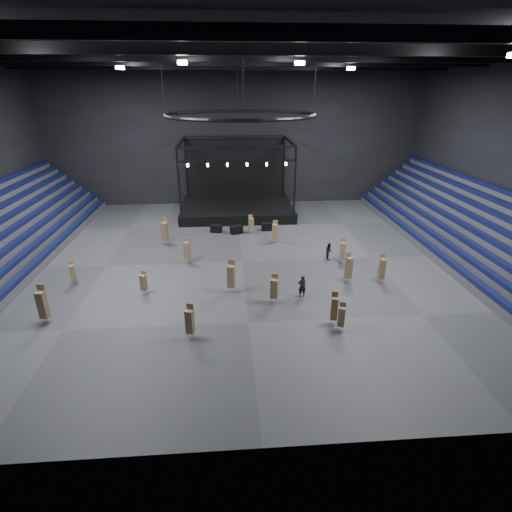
{
  "coord_description": "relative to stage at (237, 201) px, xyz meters",
  "views": [
    {
      "loc": [
        -1.27,
        -34.16,
        15.05
      ],
      "look_at": [
        1.14,
        -2.0,
        1.4
      ],
      "focal_mm": 28.0,
      "sensor_mm": 36.0,
      "label": 1
    }
  ],
  "objects": [
    {
      "name": "chair_stack_11",
      "position": [
        11.33,
        -21.38,
        -0.14
      ],
      "size": [
        0.49,
        0.49,
        2.57
      ],
      "rotation": [
        0.0,
        0.0,
        -0.06
      ],
      "color": "silver",
      "rests_on": "floor"
    },
    {
      "name": "bleachers_right",
      "position": [
        22.94,
        -16.24,
        0.28
      ],
      "size": [
        7.2,
        40.0,
        6.4
      ],
      "color": "#49494B",
      "rests_on": "floor"
    },
    {
      "name": "chair_stack_2",
      "position": [
        2.07,
        -24.05,
        -0.22
      ],
      "size": [
        0.65,
        0.65,
        2.31
      ],
      "rotation": [
        0.0,
        0.0,
        -0.28
      ],
      "color": "silver",
      "rests_on": "floor"
    },
    {
      "name": "flight_case_mid",
      "position": [
        -0.31,
        -8.28,
        -1.0
      ],
      "size": [
        1.49,
        1.12,
        0.89
      ],
      "primitive_type": "cube",
      "rotation": [
        0.0,
        0.0,
        0.38
      ],
      "color": "black",
      "rests_on": "floor"
    },
    {
      "name": "chair_stack_4",
      "position": [
        -5.04,
        -16.15,
        -0.16
      ],
      "size": [
        0.65,
        0.65,
        2.49
      ],
      "rotation": [
        0.0,
        0.0,
        -0.36
      ],
      "color": "silver",
      "rests_on": "floor"
    },
    {
      "name": "chair_stack_10",
      "position": [
        -1.11,
        -22.11,
        -0.03
      ],
      "size": [
        0.66,
        0.66,
        2.74
      ],
      "rotation": [
        0.0,
        0.0,
        -0.25
      ],
      "color": "silver",
      "rests_on": "floor"
    },
    {
      "name": "chair_stack_12",
      "position": [
        -14.0,
        -25.69,
        0.03
      ],
      "size": [
        0.59,
        0.59,
        2.9
      ],
      "rotation": [
        0.0,
        0.0,
        -0.12
      ],
      "color": "silver",
      "rests_on": "floor"
    },
    {
      "name": "chair_stack_0",
      "position": [
        1.34,
        -8.22,
        -0.34
      ],
      "size": [
        0.62,
        0.62,
        2.07
      ],
      "rotation": [
        0.0,
        0.0,
        0.33
      ],
      "color": "silver",
      "rests_on": "floor"
    },
    {
      "name": "man_center",
      "position": [
        4.33,
        -23.3,
        -0.55
      ],
      "size": [
        0.72,
        0.54,
        1.8
      ],
      "primitive_type": "imported",
      "rotation": [
        0.0,
        0.0,
        3.32
      ],
      "color": "black",
      "rests_on": "floor"
    },
    {
      "name": "chair_stack_7",
      "position": [
        -7.71,
        -11.12,
        0.0
      ],
      "size": [
        0.68,
        0.68,
        2.84
      ],
      "rotation": [
        0.0,
        0.0,
        -0.36
      ],
      "color": "silver",
      "rests_on": "floor"
    },
    {
      "name": "chair_stack_8",
      "position": [
        8.62,
        -21.07,
        -0.11
      ],
      "size": [
        0.58,
        0.58,
        2.65
      ],
      "rotation": [
        0.0,
        0.0,
        0.32
      ],
      "color": "silver",
      "rests_on": "floor"
    },
    {
      "name": "roof_girders",
      "position": [
        -0.0,
        -16.24,
        15.75
      ],
      "size": [
        49.0,
        30.35,
        0.7
      ],
      "color": "black",
      "rests_on": "ceiling"
    },
    {
      "name": "chair_stack_5",
      "position": [
        3.63,
        -11.4,
        -0.18
      ],
      "size": [
        0.66,
        0.66,
        2.38
      ],
      "rotation": [
        0.0,
        0.0,
        -0.22
      ],
      "color": "silver",
      "rests_on": "floor"
    },
    {
      "name": "floodlights",
      "position": [
        -0.0,
        -20.24,
        15.15
      ],
      "size": [
        28.6,
        16.6,
        0.25
      ],
      "color": "white",
      "rests_on": "roof_girders"
    },
    {
      "name": "wall_front",
      "position": [
        -0.0,
        -37.24,
        7.55
      ],
      "size": [
        50.0,
        0.2,
        18.0
      ],
      "primitive_type": "cube",
      "color": "black",
      "rests_on": "ground"
    },
    {
      "name": "flight_case_right",
      "position": [
        3.24,
        -7.51,
        -1.01
      ],
      "size": [
        1.35,
        0.71,
        0.89
      ],
      "primitive_type": "cube",
      "rotation": [
        0.0,
        0.0,
        0.03
      ],
      "color": "black",
      "rests_on": "floor"
    },
    {
      "name": "truss_ring",
      "position": [
        -0.0,
        -16.24,
        11.55
      ],
      "size": [
        12.3,
        12.3,
        5.15
      ],
      "color": "black",
      "rests_on": "ceiling"
    },
    {
      "name": "ceiling",
      "position": [
        -0.0,
        -16.24,
        16.55
      ],
      "size": [
        50.0,
        42.0,
        0.2
      ],
      "primitive_type": "cube",
      "color": "black",
      "rests_on": "wall_back"
    },
    {
      "name": "chair_stack_9",
      "position": [
        -7.97,
        -21.91,
        -0.42
      ],
      "size": [
        0.54,
        0.54,
        1.95
      ],
      "rotation": [
        0.0,
        0.0,
        -0.36
      ],
      "color": "silver",
      "rests_on": "floor"
    },
    {
      "name": "chair_stack_14",
      "position": [
        9.22,
        -17.14,
        -0.19
      ],
      "size": [
        0.62,
        0.62,
        2.41
      ],
      "rotation": [
        0.0,
        0.0,
        -0.3
      ],
      "color": "silver",
      "rests_on": "floor"
    },
    {
      "name": "crew_member",
      "position": [
        8.22,
        -16.08,
        -0.66
      ],
      "size": [
        0.61,
        0.77,
        1.58
      ],
      "primitive_type": "imported",
      "rotation": [
        0.0,
        0.0,
        1.58
      ],
      "color": "black",
      "rests_on": "floor"
    },
    {
      "name": "chair_stack_3",
      "position": [
        -3.87,
        -28.22,
        -0.19
      ],
      "size": [
        0.59,
        0.59,
        2.43
      ],
      "rotation": [
        0.0,
        0.0,
        -0.29
      ],
      "color": "silver",
      "rests_on": "floor"
    },
    {
      "name": "flight_case_left",
      "position": [
        -2.57,
        -7.71,
        -1.03
      ],
      "size": [
        1.38,
        0.97,
        0.83
      ],
      "primitive_type": "cube",
      "rotation": [
        0.0,
        0.0,
        -0.3
      ],
      "color": "black",
      "rests_on": "floor"
    },
    {
      "name": "stage",
      "position": [
        0.0,
        0.0,
        0.0
      ],
      "size": [
        14.0,
        10.0,
        9.2
      ],
      "color": "black",
      "rests_on": "floor"
    },
    {
      "name": "wall_back",
      "position": [
        -0.0,
        4.76,
        7.55
      ],
      "size": [
        50.0,
        0.2,
        18.0
      ],
      "primitive_type": "cube",
      "color": "black",
      "rests_on": "ground"
    },
    {
      "name": "floor",
      "position": [
        -0.0,
        -16.24,
        -1.45
      ],
      "size": [
        50.0,
        50.0,
        0.0
      ],
      "primitive_type": "plane",
      "color": "#414143",
      "rests_on": "ground"
    },
    {
      "name": "chair_stack_6",
      "position": [
        -14.0,
        -19.92,
        -0.35
      ],
      "size": [
        0.51,
        0.51,
        2.12
      ],
      "rotation": [
        0.0,
        0.0,
        0.24
      ],
      "color": "silver",
      "rests_on": "floor"
    },
    {
      "name": "chair_stack_13",
      "position": [
        6.09,
        -28.1,
        -0.37
      ],
      "size": [
        0.57,
        0.57,
        2.06
      ],
      "rotation": [
        0.0,
        0.0,
        -0.38
      ],
      "color": "silver",
      "rests_on": "floor"
    },
    {
      "name": "chair_stack_1",
      "position": [
        5.8,
        -27.27,
        -0.22
      ],
      "size": [
        0.51,
        0.51,
        2.41
      ],
      "rotation": [
        0.0,
        0.0,
        -0.16
      ],
      "color": "silver",
      "rests_on": "floor"
    }
  ]
}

